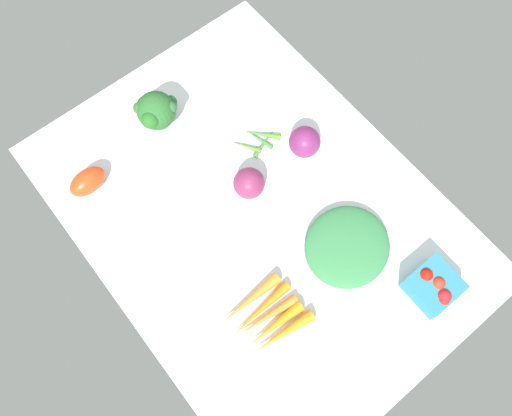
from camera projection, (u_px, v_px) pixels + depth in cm
name	position (u px, v px, depth cm)	size (l,w,h in cm)	color
tablecloth	(256.00, 213.00, 123.73)	(104.00, 76.00, 2.00)	white
okra_pile	(258.00, 140.00, 129.05)	(8.76, 11.95, 1.56)	#598035
leafy_greens_clump	(347.00, 246.00, 117.41)	(19.06, 20.51, 4.19)	#378049
berry_basket	(434.00, 286.00, 112.92)	(9.98, 9.98, 6.52)	teal
red_onion_center	(249.00, 183.00, 121.31)	(7.60, 7.60, 7.60)	#822A52
broccoli_head	(156.00, 111.00, 124.68)	(10.36, 10.57, 11.95)	#A2C389
carrot_bunch	(267.00, 316.00, 112.43)	(13.94, 16.81, 2.79)	orange
red_onion_near_basket	(305.00, 142.00, 125.19)	(7.84, 7.84, 7.84)	#74255E
roma_tomato	(88.00, 181.00, 122.46)	(9.35, 5.78, 5.78)	#E74119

